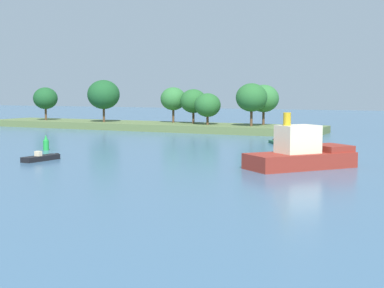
% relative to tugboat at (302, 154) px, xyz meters
% --- Properties ---
extents(treeline_island, '(68.44, 12.00, 9.43)m').
position_rel_tugboat_xyz_m(treeline_island, '(-38.92, 40.17, 1.76)').
color(treeline_island, '#566B3D').
rests_on(treeline_island, ground).
extents(tugboat, '(9.64, 10.61, 5.25)m').
position_rel_tugboat_xyz_m(tugboat, '(0.00, 0.00, 0.00)').
color(tugboat, maroon).
rests_on(tugboat, ground).
extents(small_motorboat, '(3.40, 4.02, 0.89)m').
position_rel_tugboat_xyz_m(small_motorboat, '(-9.25, 22.20, -1.13)').
color(small_motorboat, '#19472D').
rests_on(small_motorboat, ground).
extents(fishing_skiff, '(1.65, 4.71, 1.03)m').
position_rel_tugboat_xyz_m(fishing_skiff, '(-25.85, -6.51, -1.07)').
color(fishing_skiff, black).
rests_on(fishing_skiff, ground).
extents(channel_buoy_green, '(0.70, 0.70, 1.90)m').
position_rel_tugboat_xyz_m(channel_buoy_green, '(-32.41, 1.87, -0.55)').
color(channel_buoy_green, green).
rests_on(channel_buoy_green, ground).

